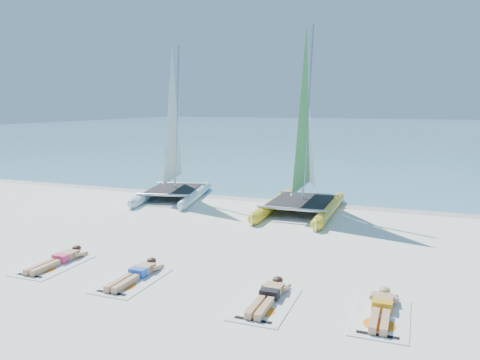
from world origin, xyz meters
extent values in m
plane|color=white|center=(0.00, 0.00, 0.00)|extent=(140.00, 140.00, 0.00)
cube|color=#7CC2CF|center=(0.00, 63.00, 0.01)|extent=(140.00, 115.00, 0.01)
cube|color=beige|center=(0.00, 5.50, 0.00)|extent=(140.00, 1.40, 0.01)
cylinder|color=#BDE5F9|center=(-4.75, 4.01, 0.19)|extent=(1.30, 4.23, 0.38)
cone|color=#BDE5F9|center=(-5.26, 6.30, 0.19)|extent=(0.47, 0.61, 0.36)
cylinder|color=#BDE5F9|center=(-2.89, 4.43, 0.19)|extent=(1.30, 4.23, 0.38)
cone|color=#BDE5F9|center=(-3.41, 6.71, 0.19)|extent=(0.47, 0.61, 0.36)
cube|color=black|center=(-3.82, 4.22, 0.41)|extent=(2.30, 2.68, 0.03)
cylinder|color=silver|center=(-3.99, 4.96, 3.33)|extent=(0.33, 1.11, 5.86)
cylinder|color=yellow|center=(0.66, 3.60, 0.20)|extent=(0.45, 4.56, 0.40)
cone|color=yellow|center=(0.63, 6.11, 0.20)|extent=(0.39, 0.59, 0.38)
cylinder|color=yellow|center=(2.69, 3.62, 0.20)|extent=(0.45, 4.56, 0.40)
cone|color=yellow|center=(2.67, 6.13, 0.20)|extent=(0.39, 0.59, 0.38)
cube|color=black|center=(1.68, 3.61, 0.43)|extent=(1.99, 2.53, 0.03)
cylinder|color=silver|center=(1.67, 4.42, 3.57)|extent=(0.11, 1.20, 6.28)
cube|color=white|center=(-2.52, -4.00, 0.01)|extent=(1.00, 1.85, 0.02)
cube|color=tan|center=(-2.52, -3.57, 0.12)|extent=(0.36, 0.55, 0.17)
cube|color=#EC3768|center=(-2.52, -3.77, 0.12)|extent=(0.37, 0.22, 0.17)
cube|color=tan|center=(-2.52, -4.37, 0.09)|extent=(0.31, 0.85, 0.13)
sphere|color=tan|center=(-2.52, -3.20, 0.16)|extent=(0.21, 0.21, 0.21)
ellipsoid|color=#351E13|center=(-2.52, -3.19, 0.20)|extent=(0.22, 0.24, 0.15)
cube|color=white|center=(-0.22, -4.17, 0.01)|extent=(1.00, 1.85, 0.02)
cube|color=tan|center=(-0.22, -3.74, 0.12)|extent=(0.36, 0.55, 0.17)
cube|color=blue|center=(-0.22, -3.94, 0.12)|extent=(0.37, 0.22, 0.17)
cube|color=tan|center=(-0.22, -4.54, 0.09)|extent=(0.31, 0.85, 0.13)
sphere|color=tan|center=(-0.22, -3.37, 0.16)|extent=(0.21, 0.21, 0.21)
ellipsoid|color=#351E13|center=(-0.22, -3.36, 0.20)|extent=(0.22, 0.24, 0.15)
cube|color=white|center=(2.89, -4.28, 0.01)|extent=(1.00, 1.85, 0.02)
cube|color=tan|center=(2.89, -3.85, 0.12)|extent=(0.36, 0.55, 0.17)
cube|color=black|center=(2.89, -4.05, 0.12)|extent=(0.37, 0.22, 0.17)
cube|color=tan|center=(2.89, -4.65, 0.09)|extent=(0.31, 0.85, 0.13)
sphere|color=tan|center=(2.89, -3.48, 0.16)|extent=(0.21, 0.21, 0.21)
ellipsoid|color=#351E13|center=(2.89, -3.47, 0.20)|extent=(0.22, 0.24, 0.15)
cube|color=white|center=(5.01, -4.06, 0.01)|extent=(1.00, 1.85, 0.02)
cube|color=tan|center=(5.01, -3.63, 0.12)|extent=(0.36, 0.55, 0.17)
cube|color=gold|center=(5.01, -3.83, 0.12)|extent=(0.37, 0.22, 0.17)
cube|color=tan|center=(5.01, -4.43, 0.09)|extent=(0.31, 0.85, 0.13)
sphere|color=tan|center=(5.01, -3.26, 0.16)|extent=(0.21, 0.21, 0.21)
ellipsoid|color=tan|center=(5.01, -3.25, 0.20)|extent=(0.22, 0.24, 0.15)
camera|label=1|loc=(5.45, -12.42, 3.81)|focal=35.00mm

